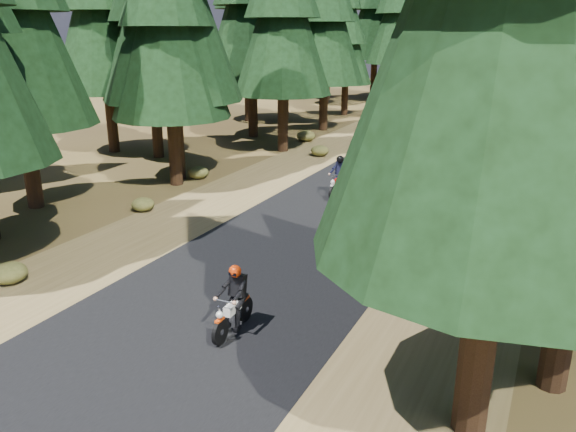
{
  "coord_description": "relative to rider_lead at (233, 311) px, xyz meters",
  "views": [
    {
      "loc": [
        6.32,
        -11.42,
        5.87
      ],
      "look_at": [
        0.0,
        1.5,
        1.1
      ],
      "focal_mm": 35.0,
      "sensor_mm": 36.0,
      "label": 1
    }
  ],
  "objects": [
    {
      "name": "understory_shrubs",
      "position": [
        0.7,
        11.57,
        -0.2
      ],
      "size": [
        15.24,
        30.99,
        0.7
      ],
      "color": "#474C1E",
      "rests_on": "ground"
    },
    {
      "name": "shoulder_r",
      "position": [
        3.74,
        7.8,
        -0.48
      ],
      "size": [
        3.2,
        100.0,
        0.01
      ],
      "primitive_type": "cube",
      "color": "brown",
      "rests_on": "ground"
    },
    {
      "name": "road",
      "position": [
        -0.86,
        7.8,
        -0.47
      ],
      "size": [
        6.0,
        100.0,
        0.01
      ],
      "primitive_type": "cube",
      "color": "black",
      "rests_on": "ground"
    },
    {
      "name": "ground",
      "position": [
        -0.86,
        2.8,
        -0.48
      ],
      "size": [
        120.0,
        120.0,
        0.0
      ],
      "primitive_type": "plane",
      "color": "#423017",
      "rests_on": "ground"
    },
    {
      "name": "rider_follow",
      "position": [
        -1.68,
        10.17,
        0.03
      ],
      "size": [
        0.52,
        1.7,
        1.51
      ],
      "rotation": [
        0.0,
        0.0,
        3.15
      ],
      "color": "maroon",
      "rests_on": "road"
    },
    {
      "name": "rider_lead",
      "position": [
        0.0,
        0.0,
        0.0
      ],
      "size": [
        0.53,
        1.6,
        1.42
      ],
      "rotation": [
        0.0,
        0.0,
        3.18
      ],
      "color": "beige",
      "rests_on": "road"
    },
    {
      "name": "shoulder_l",
      "position": [
        -5.46,
        7.8,
        -0.48
      ],
      "size": [
        3.2,
        100.0,
        0.01
      ],
      "primitive_type": "cube",
      "color": "brown",
      "rests_on": "ground"
    }
  ]
}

